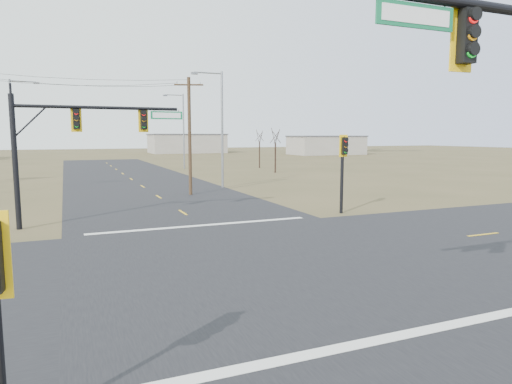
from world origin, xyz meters
TOP-DOWN VIEW (x-y plane):
  - ground at (0.00, 0.00)m, footprint 320.00×320.00m
  - road_ew at (0.00, 0.00)m, footprint 160.00×14.00m
  - road_ns at (0.00, 0.00)m, footprint 14.00×160.00m
  - stop_bar_near at (0.00, -7.50)m, footprint 12.00×0.40m
  - stop_bar_far at (0.00, 7.50)m, footprint 12.00×0.40m
  - mast_arm_far at (-6.01, 10.31)m, footprint 8.84×0.45m
  - pedestal_signal_ne at (9.11, 7.93)m, footprint 0.58×0.51m
  - utility_pole_near at (2.67, 20.32)m, footprint 2.22×0.85m
  - streetlight_a at (6.56, 24.38)m, footprint 2.95×0.32m
  - streetlight_b at (9.18, 49.81)m, footprint 3.02×0.44m
  - streetlight_c at (-11.48, 39.58)m, footprint 3.00×0.33m
  - bare_tree_c at (18.59, 37.98)m, footprint 2.62×2.62m
  - bare_tree_d at (20.09, 46.73)m, footprint 2.45×2.45m
  - warehouse_mid at (25.00, 110.00)m, footprint 20.00×12.00m
  - warehouse_right at (55.00, 85.00)m, footprint 18.00×10.00m

SIDE VIEW (x-z plane):
  - ground at x=0.00m, z-range 0.00..0.00m
  - road_ew at x=0.00m, z-range 0.00..0.02m
  - road_ns at x=0.00m, z-range 0.00..0.02m
  - stop_bar_near at x=0.00m, z-range 0.03..0.03m
  - stop_bar_far at x=0.00m, z-range 0.03..0.03m
  - warehouse_right at x=55.00m, z-range 0.00..4.50m
  - warehouse_mid at x=25.00m, z-range 0.00..5.00m
  - pedestal_signal_ne at x=9.11m, z-range 1.05..5.95m
  - bare_tree_c at x=18.59m, z-range 1.74..7.87m
  - bare_tree_d at x=20.09m, z-range 1.83..7.81m
  - utility_pole_near at x=2.67m, z-range 0.19..9.61m
  - mast_arm_far at x=-6.01m, z-range 1.55..8.46m
  - streetlight_a at x=6.56m, z-range 0.65..11.25m
  - streetlight_c at x=-11.48m, z-range 0.66..11.41m
  - streetlight_b at x=9.18m, z-range 0.66..11.44m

